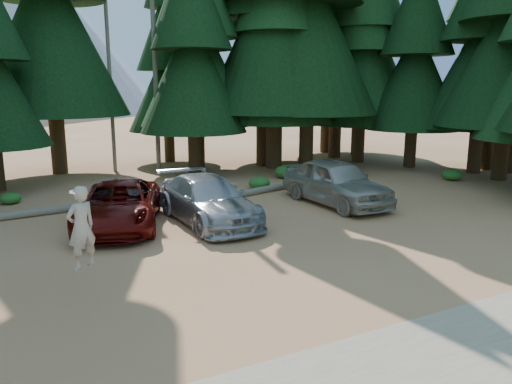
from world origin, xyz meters
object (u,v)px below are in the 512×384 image
(frisbee_player, at_px, (81,227))
(log_mid, at_px, (204,187))
(silver_minivan_center, at_px, (208,200))
(red_pickup, at_px, (119,205))
(silver_minivan_right, at_px, (336,182))
(log_left, at_px, (47,211))
(log_right, at_px, (260,190))

(frisbee_player, bearing_deg, log_mid, -149.57)
(silver_minivan_center, bearing_deg, red_pickup, 162.13)
(silver_minivan_right, relative_size, frisbee_player, 2.79)
(silver_minivan_right, relative_size, log_left, 1.33)
(red_pickup, height_order, log_right, red_pickup)
(red_pickup, distance_m, log_mid, 6.38)
(log_right, bearing_deg, silver_minivan_right, -76.30)
(silver_minivan_right, height_order, log_left, silver_minivan_right)
(log_mid, distance_m, log_right, 2.64)
(red_pickup, relative_size, silver_minivan_center, 1.00)
(frisbee_player, bearing_deg, silver_minivan_right, 178.78)
(frisbee_player, height_order, log_right, frisbee_player)
(log_left, bearing_deg, red_pickup, -60.36)
(log_mid, xyz_separation_m, log_right, (1.83, -1.90, 0.02))
(log_mid, bearing_deg, frisbee_player, -112.32)
(red_pickup, height_order, log_left, red_pickup)
(frisbee_player, relative_size, log_mid, 0.62)
(red_pickup, distance_m, log_left, 3.45)
(frisbee_player, bearing_deg, silver_minivan_center, -162.69)
(log_left, relative_size, log_right, 0.86)
(log_right, bearing_deg, silver_minivan_center, -153.92)
(silver_minivan_right, distance_m, log_right, 3.60)
(silver_minivan_right, bearing_deg, log_mid, 124.25)
(log_left, bearing_deg, frisbee_player, -95.19)
(log_right, bearing_deg, red_pickup, -174.69)
(log_left, distance_m, log_mid, 6.81)
(silver_minivan_center, bearing_deg, frisbee_player, -139.49)
(log_right, bearing_deg, log_mid, 118.79)
(silver_minivan_center, xyz_separation_m, silver_minivan_right, (5.40, 0.16, 0.11))
(log_mid, relative_size, log_right, 0.66)
(silver_minivan_center, bearing_deg, log_mid, 68.67)
(silver_minivan_right, bearing_deg, frisbee_player, -157.77)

